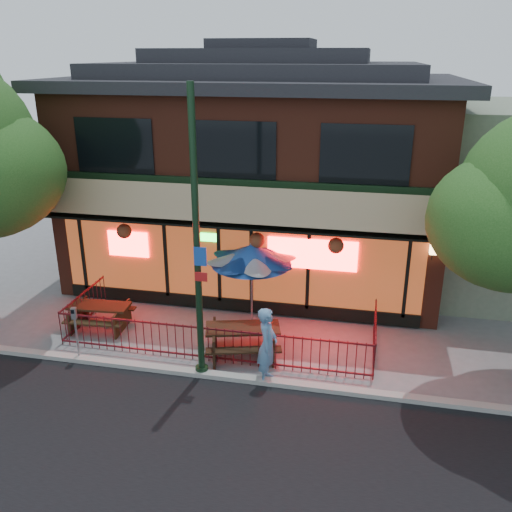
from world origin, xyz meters
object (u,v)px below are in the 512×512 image
at_px(street_light, 197,256).
at_px(picnic_table_right, 243,336).
at_px(picnic_table_left, 100,313).
at_px(parking_meter_near, 75,325).
at_px(pedestrian, 267,345).
at_px(patio_umbrella, 252,254).

xyz_separation_m(street_light, picnic_table_right, (0.80, 1.10, -2.61)).
distance_m(picnic_table_left, parking_meter_near, 1.80).
xyz_separation_m(picnic_table_right, parking_meter_near, (-4.16, -1.10, 0.46)).
height_order(street_light, picnic_table_right, street_light).
relative_size(pedestrian, parking_meter_near, 1.31).
bearing_deg(parking_meter_near, picnic_table_right, 14.83).
bearing_deg(pedestrian, street_light, 91.68).
bearing_deg(pedestrian, patio_umbrella, 19.58).
height_order(patio_umbrella, parking_meter_near, patio_umbrella).
distance_m(street_light, pedestrian, 2.73).
bearing_deg(pedestrian, picnic_table_right, 38.96).
height_order(street_light, pedestrian, street_light).
distance_m(picnic_table_right, parking_meter_near, 4.32).
relative_size(picnic_table_left, pedestrian, 0.93).
xyz_separation_m(pedestrian, parking_meter_near, (-5.01, -0.05, 0.04)).
relative_size(picnic_table_left, parking_meter_near, 1.22).
relative_size(picnic_table_right, patio_umbrella, 0.86).
bearing_deg(patio_umbrella, parking_meter_near, -145.15).
relative_size(picnic_table_right, parking_meter_near, 1.51).
relative_size(patio_umbrella, pedestrian, 1.34).
xyz_separation_m(street_light, parking_meter_near, (-3.36, 0.00, -2.14)).
height_order(street_light, picnic_table_left, street_light).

